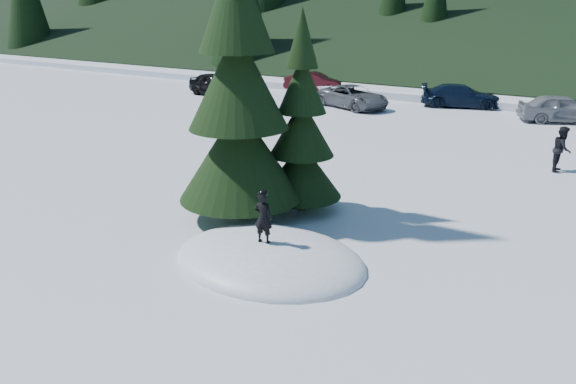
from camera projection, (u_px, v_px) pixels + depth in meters
The scene contains 11 objects.
ground at pixel (270, 261), 12.42m from camera, with size 200.00×200.00×0.00m, color white.
snow_mound at pixel (270, 261), 12.42m from camera, with size 4.48×3.52×0.96m, color white.
spruce_tall at pixel (238, 93), 13.94m from camera, with size 3.20×3.20×8.60m.
spruce_short at pixel (302, 135), 14.91m from camera, with size 2.20×2.20×5.37m.
child_skier at pixel (263, 218), 12.05m from camera, with size 0.41×0.27×1.13m, color black.
adult_0 at pixel (562, 149), 18.92m from camera, with size 0.75×0.58×1.54m, color black.
car_0 at pixel (215, 85), 34.70m from camera, with size 1.66×4.13×1.41m, color black.
car_1 at pixel (314, 82), 36.39m from camera, with size 1.34×3.85×1.27m, color #380A0F.
car_2 at pixel (353, 97), 30.69m from camera, with size 2.03×4.39×1.22m, color #53585C.
car_3 at pixel (461, 96), 30.91m from camera, with size 1.74×4.28×1.24m, color black.
car_4 at pixel (562, 108), 26.88m from camera, with size 1.59×3.94×1.34m, color gray.
Camera 1 is at (6.57, -9.19, 5.39)m, focal length 35.00 mm.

